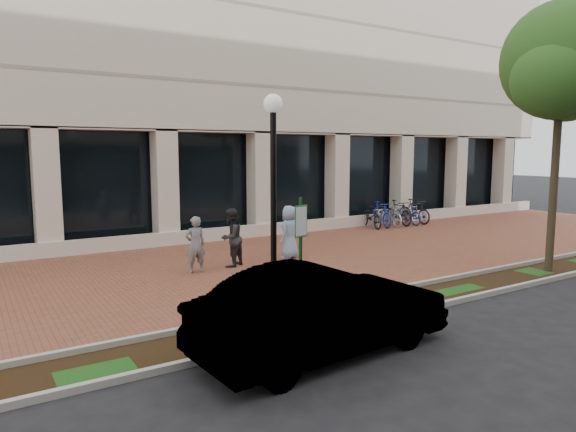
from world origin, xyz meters
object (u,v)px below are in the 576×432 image
street_tree (561,69)px  pedestrian_right (289,232)px  locked_bicycle (296,296)px  pedestrian_mid (231,238)px  parking_sign (301,246)px  bike_rack_cluster (393,214)px  lamppost (273,197)px  sedan_near_curb (324,310)px  pedestrian_left (195,245)px  bollard (378,219)px

street_tree → pedestrian_right: 9.10m
locked_bicycle → pedestrian_right: (3.10, 5.10, 0.41)m
pedestrian_mid → parking_sign: bearing=46.4°
locked_bicycle → pedestrian_right: 5.98m
pedestrian_right → bike_rack_cluster: 8.81m
pedestrian_right → lamppost: bearing=24.8°
pedestrian_right → sedan_near_curb: size_ratio=0.37×
street_tree → pedestrian_left: size_ratio=4.63×
pedestrian_left → pedestrian_right: (3.33, 0.27, 0.04)m
locked_bicycle → bike_rack_cluster: (11.13, 8.72, 0.11)m
street_tree → bike_rack_cluster: (2.66, 9.14, -5.14)m
bike_rack_cluster → sedan_near_curb: size_ratio=0.78×
lamppost → sedan_near_curb: size_ratio=0.97×
locked_bicycle → pedestrian_left: 4.86m
pedestrian_mid → sedan_near_curb: 7.06m
pedestrian_mid → bike_rack_cluster: pedestrian_mid is taller
lamppost → sedan_near_curb: 2.49m
street_tree → locked_bicycle: (-8.47, 0.42, -5.25)m
street_tree → pedestrian_mid: 10.44m
bike_rack_cluster → pedestrian_mid: bearing=-150.5°
pedestrian_left → bollard: 10.55m
bollard → bike_rack_cluster: bearing=20.0°
parking_sign → sedan_near_curb: parking_sign is taller
street_tree → pedestrian_mid: (-7.51, 5.42, -4.82)m
pedestrian_left → sedan_near_curb: (-0.41, -6.70, -0.05)m
pedestrian_mid → pedestrian_left: bearing=-23.6°
parking_sign → lamppost: size_ratio=0.57×
pedestrian_left → bike_rack_cluster: pedestrian_left is taller
pedestrian_right → pedestrian_left: bearing=-25.3°
lamppost → locked_bicycle: size_ratio=2.66×
locked_bicycle → bike_rack_cluster: size_ratio=0.47×
lamppost → pedestrian_left: size_ratio=2.78×
locked_bicycle → pedestrian_left: bearing=-9.7°
parking_sign → pedestrian_mid: size_ratio=1.46×
lamppost → street_tree: street_tree is taller
parking_sign → bollard: bearing=26.3°
parking_sign → street_tree: 9.61m
bollard → sedan_near_curb: sedan_near_curb is taller
pedestrian_mid → bike_rack_cluster: 10.83m
bollard → pedestrian_left: bearing=-161.3°
pedestrian_left → pedestrian_right: 3.34m
street_tree → bollard: 10.19m
street_tree → pedestrian_right: street_tree is taller
pedestrian_mid → bollard: 9.37m
parking_sign → pedestrian_right: size_ratio=1.50×
parking_sign → bollard: 13.33m
pedestrian_left → pedestrian_mid: 1.21m
pedestrian_right → bollard: pedestrian_right is taller
pedestrian_right → bike_rack_cluster: pedestrian_right is taller
lamppost → pedestrian_mid: lamppost is taller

